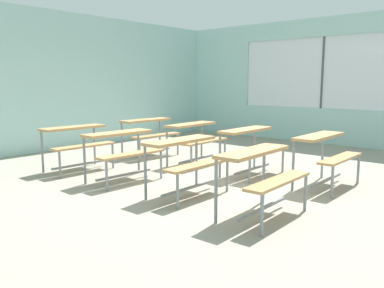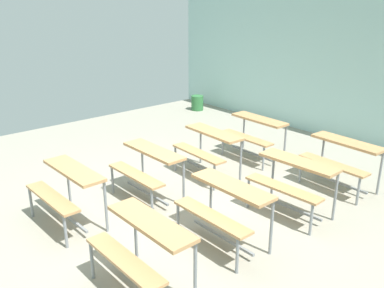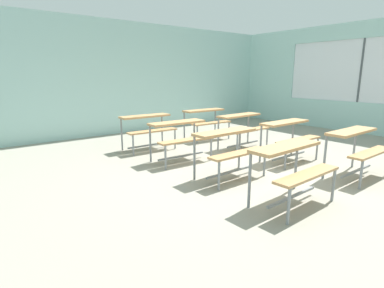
# 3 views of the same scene
# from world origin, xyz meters

# --- Properties ---
(ground) EXTENTS (10.00, 9.00, 0.05)m
(ground) POSITION_xyz_m (0.00, 0.00, -0.03)
(ground) COLOR gray
(wall_back) EXTENTS (10.00, 0.12, 3.00)m
(wall_back) POSITION_xyz_m (0.00, 4.50, 1.50)
(wall_back) COLOR #A8D1CC
(wall_back) RESTS_ON ground
(desk_bench_r0c0) EXTENTS (1.11, 0.62, 0.74)m
(desk_bench_r0c0) POSITION_xyz_m (-0.65, -1.27, 0.56)
(desk_bench_r0c0) COLOR tan
(desk_bench_r0c0) RESTS_ON ground
(desk_bench_r0c1) EXTENTS (1.10, 0.60, 0.74)m
(desk_bench_r0c1) POSITION_xyz_m (1.06, -1.28, 0.56)
(desk_bench_r0c1) COLOR tan
(desk_bench_r0c1) RESTS_ON ground
(desk_bench_r1c0) EXTENTS (1.10, 0.60, 0.74)m
(desk_bench_r1c0) POSITION_xyz_m (-0.56, -0.08, 0.56)
(desk_bench_r1c0) COLOR tan
(desk_bench_r1c0) RESTS_ON ground
(desk_bench_r1c1) EXTENTS (1.10, 0.59, 0.74)m
(desk_bench_r1c1) POSITION_xyz_m (0.99, -0.08, 0.56)
(desk_bench_r1c1) COLOR tan
(desk_bench_r1c1) RESTS_ON ground
(desk_bench_r2c0) EXTENTS (1.13, 0.64, 0.74)m
(desk_bench_r2c0) POSITION_xyz_m (-0.62, 1.15, 0.56)
(desk_bench_r2c0) COLOR tan
(desk_bench_r2c0) RESTS_ON ground
(desk_bench_r2c1) EXTENTS (1.12, 0.63, 0.74)m
(desk_bench_r2c1) POSITION_xyz_m (1.05, 1.14, 0.56)
(desk_bench_r2c1) COLOR tan
(desk_bench_r2c1) RESTS_ON ground
(desk_bench_r3c0) EXTENTS (1.12, 0.62, 0.74)m
(desk_bench_r3c0) POSITION_xyz_m (-0.65, 2.31, 0.56)
(desk_bench_r3c0) COLOR tan
(desk_bench_r3c0) RESTS_ON ground
(desk_bench_r3c1) EXTENTS (1.12, 0.64, 0.74)m
(desk_bench_r3c1) POSITION_xyz_m (1.05, 2.36, 0.56)
(desk_bench_r3c1) COLOR tan
(desk_bench_r3c1) RESTS_ON ground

